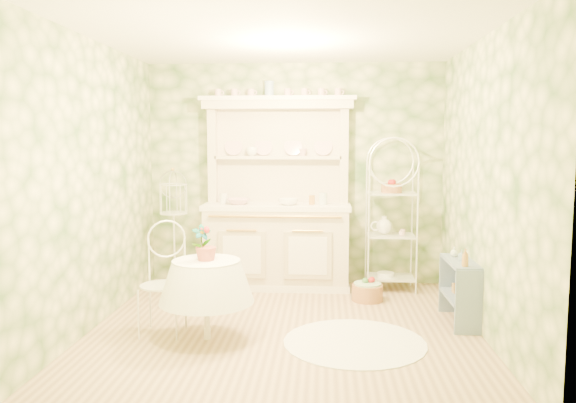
# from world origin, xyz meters

# --- Properties ---
(floor) EXTENTS (3.60, 3.60, 0.00)m
(floor) POSITION_xyz_m (0.00, 0.00, 0.00)
(floor) COLOR tan
(floor) RESTS_ON ground
(ceiling) EXTENTS (3.60, 3.60, 0.00)m
(ceiling) POSITION_xyz_m (0.00, 0.00, 2.70)
(ceiling) COLOR white
(ceiling) RESTS_ON floor
(wall_left) EXTENTS (3.60, 3.60, 0.00)m
(wall_left) POSITION_xyz_m (-1.80, 0.00, 1.35)
(wall_left) COLOR beige
(wall_left) RESTS_ON floor
(wall_right) EXTENTS (3.60, 3.60, 0.00)m
(wall_right) POSITION_xyz_m (1.80, 0.00, 1.35)
(wall_right) COLOR beige
(wall_right) RESTS_ON floor
(wall_back) EXTENTS (3.60, 3.60, 0.00)m
(wall_back) POSITION_xyz_m (0.00, 1.80, 1.35)
(wall_back) COLOR beige
(wall_back) RESTS_ON floor
(wall_front) EXTENTS (3.60, 3.60, 0.00)m
(wall_front) POSITION_xyz_m (0.00, -1.80, 1.35)
(wall_front) COLOR beige
(wall_front) RESTS_ON floor
(kitchen_dresser) EXTENTS (1.87, 0.61, 2.29)m
(kitchen_dresser) POSITION_xyz_m (-0.20, 1.52, 1.15)
(kitchen_dresser) COLOR beige
(kitchen_dresser) RESTS_ON floor
(bakers_rack) EXTENTS (0.56, 0.41, 1.76)m
(bakers_rack) POSITION_xyz_m (1.15, 1.48, 0.88)
(bakers_rack) COLOR white
(bakers_rack) RESTS_ON floor
(side_shelf) EXTENTS (0.28, 0.66, 0.55)m
(side_shelf) POSITION_xyz_m (1.68, 0.28, 0.28)
(side_shelf) COLOR slate
(side_shelf) RESTS_ON floor
(round_table) EXTENTS (0.68, 0.68, 0.71)m
(round_table) POSITION_xyz_m (-0.67, -0.33, 0.36)
(round_table) COLOR white
(round_table) RESTS_ON floor
(cafe_chair) EXTENTS (0.58, 0.58, 0.97)m
(cafe_chair) POSITION_xyz_m (-1.10, -0.21, 0.48)
(cafe_chair) COLOR white
(cafe_chair) RESTS_ON floor
(birdcage_stand) EXTENTS (0.34, 0.34, 1.40)m
(birdcage_stand) POSITION_xyz_m (-1.41, 1.37, 0.70)
(birdcage_stand) COLOR white
(birdcage_stand) RESTS_ON floor
(floor_basket) EXTENTS (0.34, 0.34, 0.21)m
(floor_basket) POSITION_xyz_m (0.85, 0.99, 0.10)
(floor_basket) COLOR #AA7346
(floor_basket) RESTS_ON floor
(lace_rug) EXTENTS (1.42, 1.42, 0.01)m
(lace_rug) POSITION_xyz_m (0.64, -0.34, 0.01)
(lace_rug) COLOR white
(lace_rug) RESTS_ON floor
(bowl_floral) EXTENTS (0.29, 0.29, 0.07)m
(bowl_floral) POSITION_xyz_m (-0.65, 1.47, 1.02)
(bowl_floral) COLOR white
(bowl_floral) RESTS_ON kitchen_dresser
(bowl_white) EXTENTS (0.30, 0.30, 0.08)m
(bowl_white) POSITION_xyz_m (-0.06, 1.43, 1.02)
(bowl_white) COLOR white
(bowl_white) RESTS_ON kitchen_dresser
(cup_left) EXTENTS (0.18, 0.18, 0.11)m
(cup_left) POSITION_xyz_m (-0.52, 1.68, 1.61)
(cup_left) COLOR white
(cup_left) RESTS_ON kitchen_dresser
(cup_right) EXTENTS (0.12, 0.12, 0.09)m
(cup_right) POSITION_xyz_m (0.10, 1.68, 1.61)
(cup_right) COLOR white
(cup_right) RESTS_ON kitchen_dresser
(potted_geranium) EXTENTS (0.20, 0.17, 0.31)m
(potted_geranium) POSITION_xyz_m (-0.70, -0.34, 0.85)
(potted_geranium) COLOR #3F7238
(potted_geranium) RESTS_ON round_table
(bottle_amber) EXTENTS (0.08, 0.08, 0.16)m
(bottle_amber) POSITION_xyz_m (1.65, 0.01, 0.68)
(bottle_amber) COLOR #AD7931
(bottle_amber) RESTS_ON side_shelf
(bottle_blue) EXTENTS (0.06, 0.06, 0.11)m
(bottle_blue) POSITION_xyz_m (1.68, 0.26, 0.65)
(bottle_blue) COLOR #8FABCC
(bottle_blue) RESTS_ON side_shelf
(bottle_glass) EXTENTS (0.08, 0.08, 0.10)m
(bottle_glass) POSITION_xyz_m (1.66, 0.47, 0.65)
(bottle_glass) COLOR silver
(bottle_glass) RESTS_ON side_shelf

